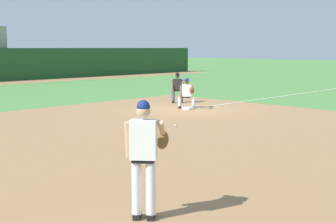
# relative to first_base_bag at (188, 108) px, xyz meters

# --- Properties ---
(ground_plane) EXTENTS (160.00, 160.00, 0.00)m
(ground_plane) POSITION_rel_first_base_bag_xyz_m (0.00, 0.00, -0.04)
(ground_plane) COLOR #518942
(infield_dirt_patch) EXTENTS (18.00, 18.00, 0.01)m
(infield_dirt_patch) POSITION_rel_first_base_bag_xyz_m (-5.07, -4.12, -0.04)
(infield_dirt_patch) COLOR #9E754C
(infield_dirt_patch) RESTS_ON ground
(foul_line_stripe) EXTENTS (14.39, 0.10, 0.00)m
(foul_line_stripe) POSITION_rel_first_base_bag_xyz_m (7.19, 0.00, -0.04)
(foul_line_stripe) COLOR white
(foul_line_stripe) RESTS_ON ground
(first_base_bag) EXTENTS (0.38, 0.38, 0.09)m
(first_base_bag) POSITION_rel_first_base_bag_xyz_m (0.00, 0.00, 0.00)
(first_base_bag) COLOR white
(first_base_bag) RESTS_ON ground
(baseball) EXTENTS (0.07, 0.07, 0.07)m
(baseball) POSITION_rel_first_base_bag_xyz_m (-3.63, -2.69, -0.01)
(baseball) COLOR white
(baseball) RESTS_ON ground
(pitcher) EXTENTS (0.85, 0.57, 1.86)m
(pitcher) POSITION_rel_first_base_bag_xyz_m (-10.10, -8.22, 1.01)
(pitcher) COLOR black
(pitcher) RESTS_ON ground
(first_baseman) EXTENTS (0.77, 1.07, 1.34)m
(first_baseman) POSITION_rel_first_base_bag_xyz_m (0.18, 0.24, 0.69)
(first_baseman) COLOR black
(first_baseman) RESTS_ON ground
(umpire) EXTENTS (0.66, 0.68, 1.46)m
(umpire) POSITION_rel_first_base_bag_xyz_m (1.37, 1.94, 0.75)
(umpire) COLOR black
(umpire) RESTS_ON ground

